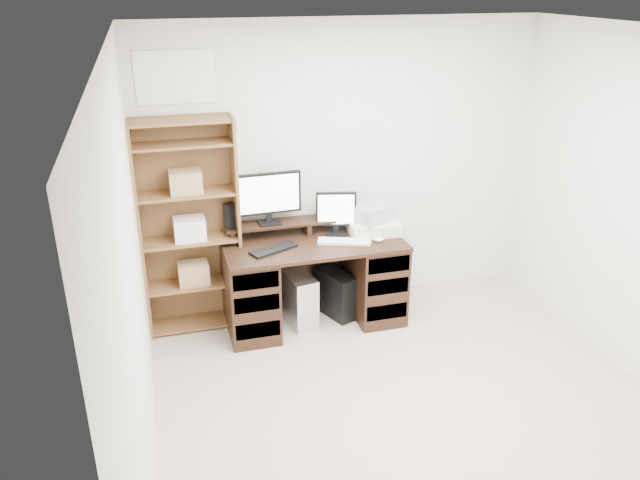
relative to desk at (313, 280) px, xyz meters
name	(u,v)px	position (x,y,z in m)	size (l,w,h in m)	color
room	(445,262)	(0.36, -1.64, 0.86)	(3.54, 4.04, 2.54)	#B6A08F
desk	(313,280)	(0.00, 0.00, 0.00)	(1.50, 0.70, 0.75)	black
riser_shelf	(307,222)	(0.00, 0.21, 0.45)	(1.40, 0.22, 0.12)	black
monitor_wide	(268,195)	(-0.33, 0.21, 0.73)	(0.55, 0.15, 0.44)	black
monitor_small	(336,211)	(0.23, 0.11, 0.56)	(0.34, 0.16, 0.37)	black
speaker	(230,216)	(-0.65, 0.20, 0.59)	(0.08, 0.08, 0.21)	black
keyboard_black	(274,249)	(-0.36, -0.09, 0.37)	(0.40, 0.13, 0.02)	black
keyboard_white	(344,241)	(0.24, -0.09, 0.37)	(0.44, 0.13, 0.02)	silver
mouse	(379,239)	(0.53, -0.14, 0.38)	(0.09, 0.06, 0.04)	white
printer	(374,227)	(0.55, 0.05, 0.41)	(0.43, 0.32, 0.11)	beige
basket	(374,213)	(0.55, 0.05, 0.54)	(0.32, 0.23, 0.14)	#90959A
tower_silver	(298,297)	(-0.13, 0.03, -0.16)	(0.20, 0.45, 0.45)	silver
tower_black	(336,294)	(0.22, 0.05, -0.19)	(0.31, 0.44, 0.41)	black
bookshelf	(189,225)	(-0.99, 0.21, 0.53)	(0.80, 0.30, 1.80)	brown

